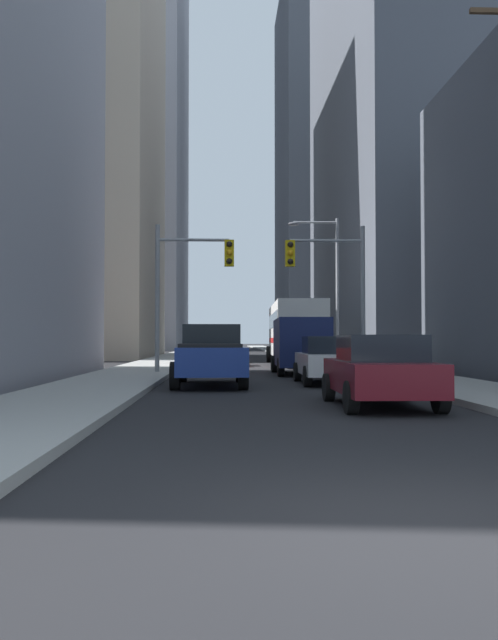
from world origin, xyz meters
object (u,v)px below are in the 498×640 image
Objects in this scene: city_bus at (295,330)px; sedan_grey at (218,350)px; cargo_van_navy at (301,343)px; traffic_signal_near_left at (190,275)px; sedan_maroon at (380,370)px; pickup_truck_blue at (211,355)px; traffic_signal_near_right at (330,275)px; sedan_white at (329,360)px; sedan_red at (218,351)px.

city_bus reaches higher than sedan_grey.
traffic_signal_near_left reaches higher than cargo_van_navy.
cargo_van_navy is 13.20m from sedan_maroon.
pickup_truck_blue is 8.11m from traffic_signal_near_right.
traffic_signal_near_right is at bearing -72.42° from sedan_grey.
city_bus is at bearing 91.11° from traffic_signal_near_right.
city_bus is 12.32m from traffic_signal_near_left.
traffic_signal_near_right is (4.60, -14.51, 3.24)m from sedan_grey.
city_bus is 23.55m from sedan_maroon.
pickup_truck_blue is 3.81m from sedan_white.
traffic_signal_near_right is (4.56, -9.50, 3.24)m from sedan_red.
city_bus is 17.37m from pickup_truck_blue.
pickup_truck_blue is at bearing -90.22° from sedan_grey.
sedan_red is (-4.35, -1.40, -1.16)m from city_bus.
pickup_truck_blue is at bearing 118.62° from sedan_maroon.
sedan_grey is 0.71× the size of traffic_signal_near_right.
sedan_grey is at bearing 89.78° from pickup_truck_blue.
sedan_grey is at bearing 90.41° from sedan_red.
sedan_red is at bearing -89.59° from sedan_grey.
cargo_van_navy reaches higher than sedan_red.
sedan_white is 6.34m from traffic_signal_near_right.
sedan_red is at bearing 89.57° from pickup_truck_blue.
traffic_signal_near_left is at bearing -96.16° from sedan_red.
traffic_signal_near_right reaches higher than sedan_maroon.
sedan_red is 11.02m from traffic_signal_near_right.
traffic_signal_near_right reaches higher than cargo_van_navy.
sedan_red is 5.01m from sedan_grey.
sedan_white is 0.71× the size of traffic_signal_near_left.
sedan_maroon is (-0.79, -23.50, -1.16)m from city_bus.
traffic_signal_near_left is (-4.59, 12.61, 3.24)m from sedan_maroon.
sedan_maroon is (3.68, -6.74, -0.16)m from pickup_truck_blue.
city_bus is 2.19× the size of cargo_van_navy.
traffic_signal_near_left is 1.00× the size of traffic_signal_near_right.
pickup_truck_blue is at bearing -90.43° from sedan_red.
sedan_maroon is (0.12, -13.19, -0.52)m from cargo_van_navy.
sedan_red is 10.09m from traffic_signal_near_left.
city_bus reaches higher than cargo_van_navy.
city_bus is 2.74× the size of sedan_maroon.
pickup_truck_blue is 1.29× the size of sedan_maroon.
cargo_van_navy is at bearing 7.33° from traffic_signal_near_left.
sedan_maroon is at bearing -70.00° from traffic_signal_near_left.
sedan_white is 1.00× the size of sedan_grey.
traffic_signal_near_left is at bearing -172.67° from cargo_van_navy.
sedan_white is 0.71× the size of traffic_signal_near_right.
city_bus is 2.74× the size of sedan_red.
sedan_grey is at bearing 104.04° from cargo_van_navy.
sedan_grey is at bearing 86.10° from traffic_signal_near_left.
city_bus is at bearing 87.57° from sedan_white.
traffic_signal_near_right is at bearing 85.48° from sedan_maroon.
cargo_van_navy reaches higher than sedan_white.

